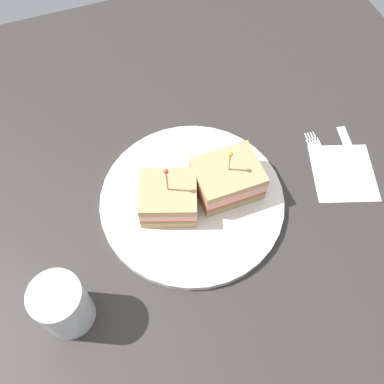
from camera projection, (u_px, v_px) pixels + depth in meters
The scene contains 8 objects.
ground_plane at pixel (192, 205), 70.90cm from camera, with size 107.16×107.16×2.00cm, color #2D2826.
plate at pixel (192, 200), 69.52cm from camera, with size 29.15×29.15×1.20cm, color silver.
sandwich_half_front at pixel (228, 180), 67.54cm from camera, with size 7.99×9.96×9.56cm.
sandwich_half_back at pixel (169, 198), 66.10cm from camera, with size 10.08×10.56×10.17cm.
drink_glass at pixel (64, 306), 57.36cm from camera, with size 6.90×6.90×9.29cm.
napkin at pixel (343, 173), 72.77cm from camera, with size 11.24×10.11×0.15cm, color beige.
fork at pixel (319, 155), 74.47cm from camera, with size 12.99×2.73×0.35cm.
knife at pixel (351, 153), 74.63cm from camera, with size 13.43×3.73×0.35cm.
Camera 1 is at (-31.75, 11.62, 61.36)cm, focal length 40.91 mm.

